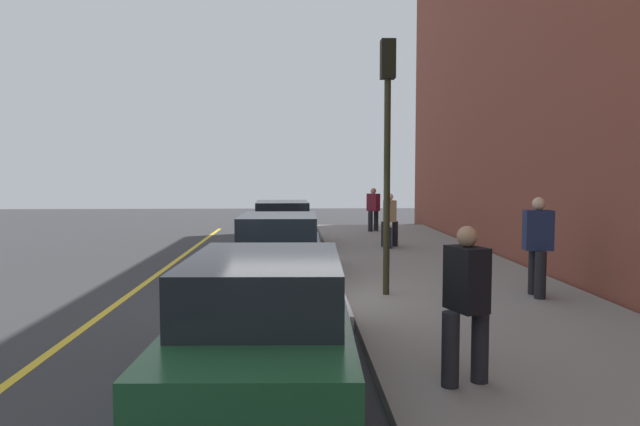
{
  "coord_description": "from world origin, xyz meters",
  "views": [
    {
      "loc": [
        -11.01,
        -0.11,
        2.41
      ],
      "look_at": [
        1.89,
        -0.63,
        1.51
      ],
      "focal_mm": 32.57,
      "sensor_mm": 36.0,
      "label": 1
    }
  ],
  "objects_px": {
    "pedestrian_black_coat": "(466,300)",
    "parked_car_charcoal": "(282,225)",
    "parked_car_green": "(266,321)",
    "pedestrian_navy_coat": "(538,244)",
    "pedestrian_burgundy_coat": "(373,208)",
    "traffic_light_pole": "(387,125)",
    "pedestrian_tan_coat": "(390,218)",
    "rolling_suitcase": "(387,237)",
    "parked_car_navy": "(279,249)"
  },
  "relations": [
    {
      "from": "parked_car_charcoal",
      "to": "pedestrian_navy_coat",
      "type": "height_order",
      "value": "pedestrian_navy_coat"
    },
    {
      "from": "parked_car_navy",
      "to": "pedestrian_navy_coat",
      "type": "height_order",
      "value": "pedestrian_navy_coat"
    },
    {
      "from": "parked_car_navy",
      "to": "pedestrian_tan_coat",
      "type": "height_order",
      "value": "pedestrian_tan_coat"
    },
    {
      "from": "pedestrian_navy_coat",
      "to": "pedestrian_black_coat",
      "type": "distance_m",
      "value": 5.04
    },
    {
      "from": "parked_car_green",
      "to": "rolling_suitcase",
      "type": "relative_size",
      "value": 4.88
    },
    {
      "from": "pedestrian_navy_coat",
      "to": "rolling_suitcase",
      "type": "relative_size",
      "value": 1.84
    },
    {
      "from": "parked_car_green",
      "to": "traffic_light_pole",
      "type": "distance_m",
      "value": 5.32
    },
    {
      "from": "parked_car_charcoal",
      "to": "pedestrian_navy_coat",
      "type": "bearing_deg",
      "value": -148.7
    },
    {
      "from": "pedestrian_black_coat",
      "to": "pedestrian_burgundy_coat",
      "type": "bearing_deg",
      "value": -4.1
    },
    {
      "from": "pedestrian_tan_coat",
      "to": "traffic_light_pole",
      "type": "bearing_deg",
      "value": 170.35
    },
    {
      "from": "parked_car_charcoal",
      "to": "pedestrian_black_coat",
      "type": "relative_size",
      "value": 2.55
    },
    {
      "from": "parked_car_charcoal",
      "to": "rolling_suitcase",
      "type": "bearing_deg",
      "value": -109.01
    },
    {
      "from": "pedestrian_burgundy_coat",
      "to": "rolling_suitcase",
      "type": "distance_m",
      "value": 5.09
    },
    {
      "from": "parked_car_navy",
      "to": "pedestrian_black_coat",
      "type": "relative_size",
      "value": 2.52
    },
    {
      "from": "parked_car_green",
      "to": "pedestrian_black_coat",
      "type": "xyz_separation_m",
      "value": [
        -0.38,
        -2.13,
        0.3
      ]
    },
    {
      "from": "traffic_light_pole",
      "to": "rolling_suitcase",
      "type": "height_order",
      "value": "traffic_light_pole"
    },
    {
      "from": "pedestrian_tan_coat",
      "to": "traffic_light_pole",
      "type": "relative_size",
      "value": 0.35
    },
    {
      "from": "pedestrian_burgundy_coat",
      "to": "traffic_light_pole",
      "type": "bearing_deg",
      "value": 173.62
    },
    {
      "from": "parked_car_charcoal",
      "to": "pedestrian_burgundy_coat",
      "type": "bearing_deg",
      "value": -40.91
    },
    {
      "from": "traffic_light_pole",
      "to": "pedestrian_black_coat",
      "type": "bearing_deg",
      "value": -178.31
    },
    {
      "from": "pedestrian_black_coat",
      "to": "parked_car_charcoal",
      "type": "bearing_deg",
      "value": 10.41
    },
    {
      "from": "parked_car_charcoal",
      "to": "pedestrian_burgundy_coat",
      "type": "xyz_separation_m",
      "value": [
        3.95,
        -3.43,
        0.28
      ]
    },
    {
      "from": "parked_car_navy",
      "to": "rolling_suitcase",
      "type": "height_order",
      "value": "parked_car_navy"
    },
    {
      "from": "traffic_light_pole",
      "to": "rolling_suitcase",
      "type": "xyz_separation_m",
      "value": [
        6.6,
        -1.05,
        -2.81
      ]
    },
    {
      "from": "parked_car_navy",
      "to": "pedestrian_burgundy_coat",
      "type": "xyz_separation_m",
      "value": [
        9.77,
        -3.35,
        0.28
      ]
    },
    {
      "from": "pedestrian_tan_coat",
      "to": "pedestrian_navy_coat",
      "type": "distance_m",
      "value": 7.43
    },
    {
      "from": "pedestrian_navy_coat",
      "to": "pedestrian_burgundy_coat",
      "type": "distance_m",
      "value": 12.02
    },
    {
      "from": "pedestrian_navy_coat",
      "to": "traffic_light_pole",
      "type": "height_order",
      "value": "traffic_light_pole"
    },
    {
      "from": "parked_car_green",
      "to": "pedestrian_navy_coat",
      "type": "height_order",
      "value": "pedestrian_navy_coat"
    },
    {
      "from": "pedestrian_black_coat",
      "to": "pedestrian_burgundy_coat",
      "type": "distance_m",
      "value": 16.29
    },
    {
      "from": "parked_car_green",
      "to": "pedestrian_black_coat",
      "type": "bearing_deg",
      "value": -99.97
    },
    {
      "from": "parked_car_charcoal",
      "to": "pedestrian_navy_coat",
      "type": "distance_m",
      "value": 9.34
    },
    {
      "from": "pedestrian_navy_coat",
      "to": "pedestrian_burgundy_coat",
      "type": "relative_size",
      "value": 1.09
    },
    {
      "from": "parked_car_green",
      "to": "pedestrian_tan_coat",
      "type": "bearing_deg",
      "value": -15.86
    },
    {
      "from": "parked_car_navy",
      "to": "pedestrian_tan_coat",
      "type": "xyz_separation_m",
      "value": [
        5.11,
        -3.23,
        0.26
      ]
    },
    {
      "from": "parked_car_navy",
      "to": "pedestrian_navy_coat",
      "type": "distance_m",
      "value": 5.25
    },
    {
      "from": "parked_car_navy",
      "to": "rolling_suitcase",
      "type": "distance_m",
      "value": 5.66
    },
    {
      "from": "parked_car_green",
      "to": "traffic_light_pole",
      "type": "bearing_deg",
      "value": -25.27
    },
    {
      "from": "pedestrian_black_coat",
      "to": "traffic_light_pole",
      "type": "distance_m",
      "value": 5.12
    },
    {
      "from": "rolling_suitcase",
      "to": "parked_car_navy",
      "type": "bearing_deg",
      "value": 146.71
    },
    {
      "from": "parked_car_navy",
      "to": "parked_car_charcoal",
      "type": "xyz_separation_m",
      "value": [
        5.82,
        0.08,
        0.0
      ]
    },
    {
      "from": "pedestrian_tan_coat",
      "to": "rolling_suitcase",
      "type": "xyz_separation_m",
      "value": [
        -0.39,
        0.13,
        -0.55
      ]
    },
    {
      "from": "pedestrian_tan_coat",
      "to": "parked_car_charcoal",
      "type": "bearing_deg",
      "value": 77.92
    },
    {
      "from": "pedestrian_burgundy_coat",
      "to": "rolling_suitcase",
      "type": "bearing_deg",
      "value": 177.19
    },
    {
      "from": "parked_car_charcoal",
      "to": "parked_car_navy",
      "type": "bearing_deg",
      "value": -179.25
    },
    {
      "from": "pedestrian_tan_coat",
      "to": "rolling_suitcase",
      "type": "distance_m",
      "value": 0.69
    },
    {
      "from": "parked_car_navy",
      "to": "parked_car_charcoal",
      "type": "height_order",
      "value": "same"
    },
    {
      "from": "parked_car_green",
      "to": "pedestrian_black_coat",
      "type": "distance_m",
      "value": 2.19
    },
    {
      "from": "pedestrian_tan_coat",
      "to": "pedestrian_burgundy_coat",
      "type": "distance_m",
      "value": 4.66
    },
    {
      "from": "parked_car_charcoal",
      "to": "pedestrian_burgundy_coat",
      "type": "height_order",
      "value": "pedestrian_burgundy_coat"
    }
  ]
}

